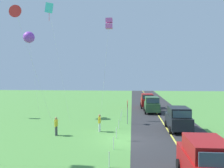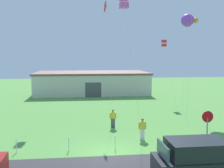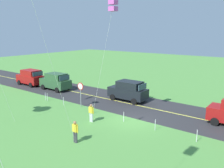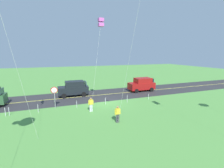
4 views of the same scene
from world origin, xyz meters
name	(u,v)px [view 1 (image 1 of 4)]	position (x,y,z in m)	size (l,w,h in m)	color
ground_plane	(125,140)	(0.00, 0.00, -0.05)	(120.00, 120.00, 0.10)	#549342
asphalt_road	(175,141)	(0.00, -4.00, 0.00)	(120.00, 7.00, 0.00)	#2D2D30
road_centre_stripe	(175,141)	(0.00, -4.00, 0.01)	(120.00, 0.16, 0.00)	#E5E04C
car_suv_foreground	(178,118)	(3.65, -4.96, 1.15)	(4.40, 2.12, 2.24)	black
car_parked_west_near	(205,161)	(-7.61, -4.12, 1.15)	(4.40, 2.12, 2.24)	maroon
car_parked_east_near	(152,105)	(14.17, -3.32, 1.15)	(4.40, 2.12, 2.24)	#2D5633
car_parked_east_far	(147,100)	(19.35, -3.01, 1.15)	(4.40, 2.12, 2.24)	maroon
stop_sign	(127,107)	(6.34, -0.10, 1.80)	(0.76, 0.08, 2.56)	gray
person_adult_near	(56,126)	(0.91, 5.99, 0.86)	(0.58, 0.22, 1.60)	#3F3F47
person_adult_companion	(100,122)	(2.63, 2.42, 0.86)	(0.58, 0.22, 1.60)	silver
kite_red_low	(16,12)	(0.65, 9.37, 10.67)	(0.44, 3.96, 11.27)	silver
kite_blue_mid	(109,24)	(1.07, 1.37, 9.60)	(1.85, 1.34, 10.06)	silver
kite_green_far	(29,37)	(9.88, 12.28, 9.97)	(2.29, 2.46, 10.67)	silver
kite_orange_near	(49,10)	(9.12, 9.37, 13.04)	(1.71, 3.38, 14.02)	silver
fence_post_0	(109,160)	(-5.86, 0.70, 0.45)	(0.05, 0.05, 0.90)	silver
fence_post_1	(114,143)	(-2.60, 0.70, 0.45)	(0.05, 0.05, 0.90)	silver
fence_post_2	(116,133)	(0.41, 0.70, 0.45)	(0.05, 0.05, 0.90)	silver
fence_post_3	(119,124)	(3.96, 0.70, 0.45)	(0.05, 0.05, 0.90)	silver
fence_post_4	(121,117)	(8.11, 0.70, 0.45)	(0.05, 0.05, 0.90)	silver
fence_post_5	(122,113)	(11.16, 0.70, 0.45)	(0.05, 0.05, 0.90)	silver
fence_post_6	(122,113)	(10.82, 0.70, 0.45)	(0.05, 0.05, 0.90)	silver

